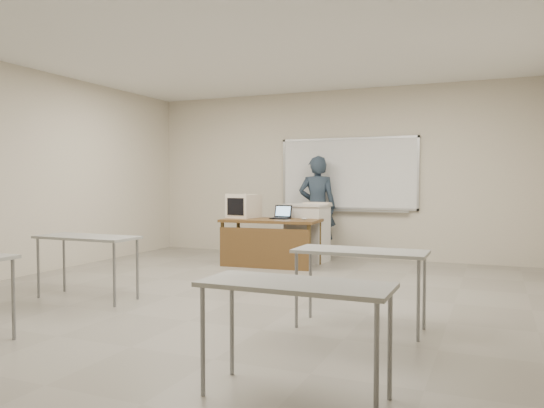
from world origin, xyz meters
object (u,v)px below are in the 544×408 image
at_px(crt_monitor, 244,206).
at_px(podium, 307,233).
at_px(instructor_desk, 269,231).
at_px(whiteboard, 348,175).
at_px(presenter, 317,207).
at_px(keyboard, 317,203).
at_px(mouse, 304,219).
at_px(laptop, 281,215).

bearing_deg(crt_monitor, podium, 36.50).
bearing_deg(instructor_desk, whiteboard, 54.67).
distance_m(crt_monitor, presenter, 1.40).
bearing_deg(keyboard, presenter, 113.02).
distance_m(instructor_desk, mouse, 0.61).
bearing_deg(mouse, whiteboard, 69.83).
bearing_deg(laptop, crt_monitor, -176.89).
xyz_separation_m(instructor_desk, crt_monitor, (-0.55, 0.24, 0.39)).
relative_size(laptop, mouse, 3.11).
distance_m(whiteboard, mouse, 1.54).
bearing_deg(keyboard, laptop, -125.11).
xyz_separation_m(whiteboard, presenter, (-0.50, -0.23, -0.57)).
xyz_separation_m(whiteboard, instructor_desk, (-0.91, -1.48, -0.92)).
relative_size(podium, laptop, 3.29).
relative_size(podium, presenter, 0.54).
height_order(whiteboard, laptop, whiteboard).
bearing_deg(laptop, whiteboard, 57.58).
xyz_separation_m(whiteboard, laptop, (-0.79, -1.22, -0.68)).
distance_m(whiteboard, keyboard, 0.91).
relative_size(whiteboard, laptop, 8.35).
distance_m(whiteboard, laptop, 1.60).
bearing_deg(mouse, instructor_desk, -168.60).
xyz_separation_m(laptop, keyboard, (0.44, 0.53, 0.19)).
bearing_deg(mouse, keyboard, 84.37).
height_order(instructor_desk, presenter, presenter).
distance_m(laptop, presenter, 1.03).
height_order(crt_monitor, mouse, crt_monitor).
height_order(mouse, presenter, presenter).
distance_m(mouse, presenter, 1.11).
bearing_deg(podium, instructor_desk, -112.23).
xyz_separation_m(laptop, presenter, (0.29, 0.99, 0.10)).
distance_m(instructor_desk, presenter, 1.36).
bearing_deg(keyboard, whiteboard, 68.02).
distance_m(laptop, keyboard, 0.71).
bearing_deg(presenter, podium, 76.95).
height_order(crt_monitor, presenter, presenter).
height_order(instructor_desk, keyboard, keyboard).
xyz_separation_m(keyboard, presenter, (-0.15, 0.46, -0.08)).
bearing_deg(instructor_desk, keyboard, 51.06).
height_order(crt_monitor, keyboard, crt_monitor).
distance_m(crt_monitor, laptop, 0.68).
xyz_separation_m(instructor_desk, podium, (0.41, 0.71, -0.07)).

